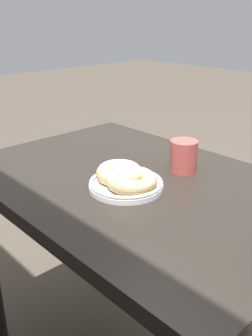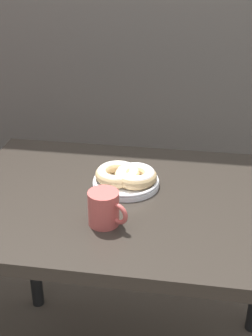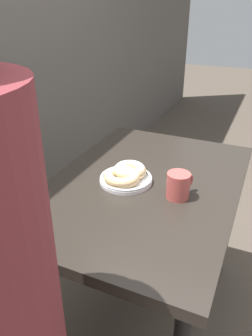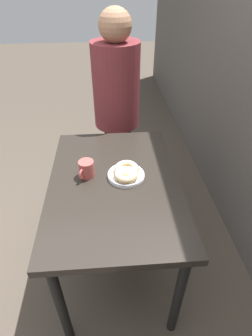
{
  "view_description": "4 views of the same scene",
  "coord_description": "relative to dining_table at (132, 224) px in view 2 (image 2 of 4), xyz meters",
  "views": [
    {
      "loc": [
        -0.7,
        0.91,
        1.19
      ],
      "look_at": [
        -0.03,
        0.27,
        0.81
      ],
      "focal_mm": 40.0,
      "sensor_mm": 36.0,
      "label": 1
    },
    {
      "loc": [
        0.17,
        -0.96,
        1.45
      ],
      "look_at": [
        -0.03,
        0.27,
        0.81
      ],
      "focal_mm": 50.0,
      "sensor_mm": 36.0,
      "label": 2
    },
    {
      "loc": [
        -1.03,
        -0.18,
        1.38
      ],
      "look_at": [
        -0.03,
        0.27,
        0.81
      ],
      "focal_mm": 35.0,
      "sensor_mm": 36.0,
      "label": 3
    },
    {
      "loc": [
        1.08,
        0.19,
        1.66
      ],
      "look_at": [
        -0.03,
        0.27,
        0.81
      ],
      "focal_mm": 28.0,
      "sensor_mm": 36.0,
      "label": 4
    }
  ],
  "objects": [
    {
      "name": "donut_plate",
      "position": [
        -0.03,
        0.07,
        0.12
      ],
      "size": [
        0.23,
        0.2,
        0.06
      ],
      "color": "white",
      "rests_on": "dining_table"
    },
    {
      "name": "coffee_mug",
      "position": [
        -0.05,
        -0.15,
        0.14
      ],
      "size": [
        0.11,
        0.08,
        0.09
      ],
      "color": "#B74C47",
      "rests_on": "dining_table"
    },
    {
      "name": "dining_table",
      "position": [
        0.0,
        0.0,
        0.0
      ],
      "size": [
        1.02,
        0.7,
        0.75
      ],
      "color": "#28231E",
      "rests_on": "ground_plane"
    }
  ]
}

